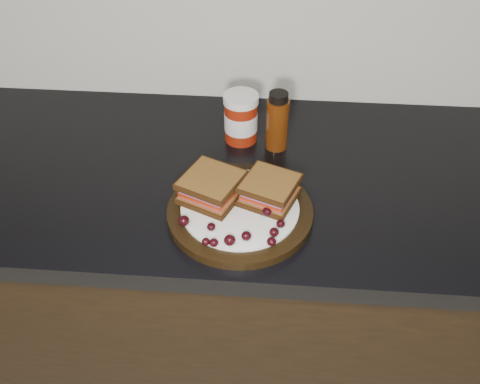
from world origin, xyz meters
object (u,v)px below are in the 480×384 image
object	(u,v)px
sandwich_left	(212,187)
condiment_jar	(241,118)
plate	(240,212)
oil_bottle	(277,121)

from	to	relation	value
sandwich_left	condiment_jar	distance (m)	0.23
plate	oil_bottle	distance (m)	0.25
sandwich_left	condiment_jar	size ratio (longest dim) A/B	0.92
sandwich_left	oil_bottle	size ratio (longest dim) A/B	0.77
sandwich_left	oil_bottle	distance (m)	0.24
condiment_jar	oil_bottle	distance (m)	0.08
oil_bottle	condiment_jar	bearing A→B (deg)	164.62
plate	oil_bottle	xyz separation A→B (m)	(0.06, 0.23, 0.06)
plate	condiment_jar	distance (m)	0.26
sandwich_left	oil_bottle	bearing A→B (deg)	84.08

